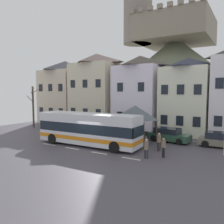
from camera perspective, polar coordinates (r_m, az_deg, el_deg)
name	(u,v)px	position (r m, az deg, el deg)	size (l,w,h in m)	color
ground_plane	(92,148)	(21.12, -4.96, -9.10)	(40.00, 60.00, 0.07)	#4D4851
townhouse_00	(66,92)	(39.54, -11.57, 5.00)	(6.52, 6.96, 10.25)	beige
townhouse_01	(97,90)	(34.66, -3.89, 5.56)	(6.75, 5.68, 10.82)	beige
townhouse_02	(140,93)	(31.05, 6.95, 4.77)	(5.83, 5.64, 9.94)	white
townhouse_03	(187,96)	(29.43, 18.40, 3.85)	(5.43, 6.48, 9.26)	silver
hilltop_castle	(174,74)	(53.02, 15.33, 9.21)	(41.84, 41.84, 26.12)	#636851
transit_bus	(88,129)	(21.88, -6.00, -4.35)	(10.47, 2.90, 3.09)	silver
bus_shelter	(135,113)	(22.81, 5.86, -0.14)	(3.60, 3.60, 3.78)	#473D33
parked_car_00	(169,135)	(24.30, 14.06, -5.62)	(4.36, 2.21, 1.41)	#2D533C
parked_car_01	(85,127)	(29.49, -6.83, -3.69)	(4.49, 2.13, 1.30)	#30563B
parked_car_02	(221,140)	(23.54, 25.68, -6.37)	(3.99, 1.91, 1.38)	#706B5B
parked_car_03	(57,122)	(34.13, -13.65, -2.54)	(4.55, 2.09, 1.39)	maroon
pedestrian_00	(140,137)	(21.48, 7.00, -6.31)	(0.38, 0.35, 1.64)	#2D2D38
pedestrian_01	(163,147)	(18.44, 12.81, -8.51)	(0.33, 0.33, 1.55)	black
pedestrian_02	(159,140)	(20.26, 11.72, -7.02)	(0.33, 0.32, 1.60)	#38332D
pedestrian_03	(146,147)	(17.91, 8.63, -8.77)	(0.33, 0.31, 1.56)	#2D2D38
public_bench	(151,136)	(24.57, 9.80, -5.92)	(1.76, 0.48, 0.87)	#33473D
bare_tree_00	(33,106)	(34.68, -19.20, 1.40)	(1.07, 1.99, 5.90)	brown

